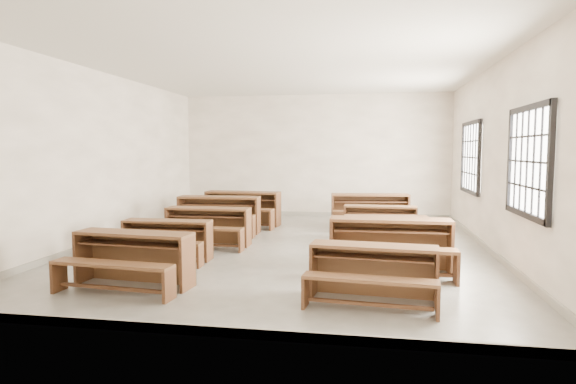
% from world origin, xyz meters
% --- Properties ---
extents(room, '(8.50, 8.50, 3.20)m').
position_xyz_m(room, '(0.09, 0.00, 2.14)').
color(room, gray).
rests_on(room, ground).
extents(desk_set_0, '(1.62, 0.95, 0.70)m').
position_xyz_m(desk_set_0, '(-1.56, -2.81, 0.41)').
color(desk_set_0, brown).
rests_on(desk_set_0, ground).
extents(desk_set_1, '(1.42, 0.76, 0.63)m').
position_xyz_m(desk_set_1, '(-1.74, -1.32, 0.37)').
color(desk_set_1, brown).
rests_on(desk_set_1, ground).
extents(desk_set_2, '(1.55, 0.80, 0.70)m').
position_xyz_m(desk_set_2, '(-1.48, -0.10, 0.41)').
color(desk_set_2, brown).
rests_on(desk_set_2, ground).
extents(desk_set_3, '(1.75, 0.96, 0.77)m').
position_xyz_m(desk_set_3, '(-1.70, 1.23, 0.45)').
color(desk_set_3, brown).
rests_on(desk_set_3, ground).
extents(desk_set_4, '(1.80, 1.03, 0.79)m').
position_xyz_m(desk_set_4, '(-1.48, 2.32, 0.46)').
color(desk_set_4, brown).
rests_on(desk_set_4, ground).
extents(desk_set_5, '(1.52, 0.89, 0.65)m').
position_xyz_m(desk_set_5, '(1.49, -2.91, 0.38)').
color(desk_set_5, brown).
rests_on(desk_set_5, ground).
extents(desk_set_6, '(1.72, 0.89, 0.77)m').
position_xyz_m(desk_set_6, '(1.74, -1.53, 0.45)').
color(desk_set_6, brown).
rests_on(desk_set_6, ground).
extents(desk_set_7, '(1.47, 0.87, 0.63)m').
position_xyz_m(desk_set_7, '(1.73, -0.20, 0.37)').
color(desk_set_7, brown).
rests_on(desk_set_7, ground).
extents(desk_set_8, '(1.45, 0.79, 0.64)m').
position_xyz_m(desk_set_8, '(1.66, 1.19, 0.37)').
color(desk_set_8, brown).
rests_on(desk_set_8, ground).
extents(desk_set_9, '(1.81, 1.09, 0.77)m').
position_xyz_m(desk_set_9, '(1.46, 2.38, 0.45)').
color(desk_set_9, brown).
rests_on(desk_set_9, ground).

